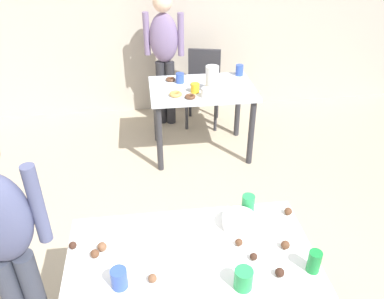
{
  "coord_description": "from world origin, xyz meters",
  "views": [
    {
      "loc": [
        -0.24,
        -1.56,
        2.3
      ],
      "look_at": [
        0.05,
        0.65,
        0.9
      ],
      "focal_mm": 36.72,
      "sensor_mm": 36.0,
      "label": 1
    }
  ],
  "objects_px": {
    "dining_table_far": "(202,98)",
    "person_girl_near": "(4,239)",
    "dining_table_near": "(191,268)",
    "chair_far_table": "(203,83)",
    "person_adult_far": "(164,49)",
    "soda_can": "(314,262)",
    "pitcher_far": "(212,79)",
    "mixing_bowl": "(239,222)"
  },
  "relations": [
    {
      "from": "pitcher_far",
      "to": "soda_can",
      "type": "bearing_deg",
      "value": -86.9
    },
    {
      "from": "person_girl_near",
      "to": "mixing_bowl",
      "type": "xyz_separation_m",
      "value": [
        1.22,
        0.08,
        -0.11
      ]
    },
    {
      "from": "dining_table_far",
      "to": "person_girl_near",
      "type": "height_order",
      "value": "person_girl_near"
    },
    {
      "from": "mixing_bowl",
      "to": "dining_table_near",
      "type": "bearing_deg",
      "value": -149.47
    },
    {
      "from": "dining_table_near",
      "to": "person_adult_far",
      "type": "height_order",
      "value": "person_adult_far"
    },
    {
      "from": "mixing_bowl",
      "to": "person_girl_near",
      "type": "bearing_deg",
      "value": -176.21
    },
    {
      "from": "chair_far_table",
      "to": "person_girl_near",
      "type": "height_order",
      "value": "person_girl_near"
    },
    {
      "from": "mixing_bowl",
      "to": "soda_can",
      "type": "distance_m",
      "value": 0.46
    },
    {
      "from": "dining_table_far",
      "to": "mixing_bowl",
      "type": "bearing_deg",
      "value": -92.76
    },
    {
      "from": "chair_far_table",
      "to": "person_adult_far",
      "type": "xyz_separation_m",
      "value": [
        -0.45,
        0.01,
        0.42
      ]
    },
    {
      "from": "chair_far_table",
      "to": "person_girl_near",
      "type": "relative_size",
      "value": 0.58
    },
    {
      "from": "mixing_bowl",
      "to": "chair_far_table",
      "type": "bearing_deg",
      "value": 85.26
    },
    {
      "from": "soda_can",
      "to": "pitcher_far",
      "type": "xyz_separation_m",
      "value": [
        -0.12,
        2.23,
        0.07
      ]
    },
    {
      "from": "person_adult_far",
      "to": "pitcher_far",
      "type": "bearing_deg",
      "value": -64.85
    },
    {
      "from": "chair_far_table",
      "to": "dining_table_far",
      "type": "bearing_deg",
      "value": -100.27
    },
    {
      "from": "dining_table_far",
      "to": "soda_can",
      "type": "xyz_separation_m",
      "value": [
        0.2,
        -2.35,
        0.18
      ]
    },
    {
      "from": "mixing_bowl",
      "to": "pitcher_far",
      "type": "height_order",
      "value": "pitcher_far"
    },
    {
      "from": "dining_table_near",
      "to": "mixing_bowl",
      "type": "bearing_deg",
      "value": 30.53
    },
    {
      "from": "mixing_bowl",
      "to": "pitcher_far",
      "type": "relative_size",
      "value": 0.73
    },
    {
      "from": "dining_table_near",
      "to": "mixing_bowl",
      "type": "xyz_separation_m",
      "value": [
        0.29,
        0.17,
        0.14
      ]
    },
    {
      "from": "pitcher_far",
      "to": "dining_table_near",
      "type": "bearing_deg",
      "value": -102.83
    },
    {
      "from": "chair_far_table",
      "to": "soda_can",
      "type": "height_order",
      "value": "soda_can"
    },
    {
      "from": "dining_table_near",
      "to": "dining_table_far",
      "type": "distance_m",
      "value": 2.2
    },
    {
      "from": "person_girl_near",
      "to": "pitcher_far",
      "type": "relative_size",
      "value": 5.81
    },
    {
      "from": "person_adult_far",
      "to": "mixing_bowl",
      "type": "xyz_separation_m",
      "value": [
        0.22,
        -2.71,
        -0.13
      ]
    },
    {
      "from": "dining_table_far",
      "to": "soda_can",
      "type": "distance_m",
      "value": 2.36
    },
    {
      "from": "dining_table_far",
      "to": "pitcher_far",
      "type": "height_order",
      "value": "pitcher_far"
    },
    {
      "from": "dining_table_near",
      "to": "pitcher_far",
      "type": "relative_size",
      "value": 5.01
    },
    {
      "from": "person_girl_near",
      "to": "person_adult_far",
      "type": "height_order",
      "value": "person_adult_far"
    },
    {
      "from": "dining_table_near",
      "to": "pitcher_far",
      "type": "xyz_separation_m",
      "value": [
        0.47,
        2.05,
        0.23
      ]
    },
    {
      "from": "person_girl_near",
      "to": "person_adult_far",
      "type": "xyz_separation_m",
      "value": [
        0.99,
        2.8,
        0.02
      ]
    },
    {
      "from": "dining_table_near",
      "to": "person_girl_near",
      "type": "bearing_deg",
      "value": 174.28
    },
    {
      "from": "person_girl_near",
      "to": "mixing_bowl",
      "type": "distance_m",
      "value": 1.23
    },
    {
      "from": "soda_can",
      "to": "pitcher_far",
      "type": "height_order",
      "value": "pitcher_far"
    },
    {
      "from": "chair_far_table",
      "to": "person_girl_near",
      "type": "bearing_deg",
      "value": -117.38
    },
    {
      "from": "dining_table_near",
      "to": "person_girl_near",
      "type": "distance_m",
      "value": 0.96
    },
    {
      "from": "dining_table_near",
      "to": "person_girl_near",
      "type": "xyz_separation_m",
      "value": [
        -0.92,
        0.09,
        0.25
      ]
    },
    {
      "from": "person_adult_far",
      "to": "chair_far_table",
      "type": "bearing_deg",
      "value": -1.35
    },
    {
      "from": "person_girl_near",
      "to": "soda_can",
      "type": "bearing_deg",
      "value": -10.19
    },
    {
      "from": "dining_table_near",
      "to": "soda_can",
      "type": "distance_m",
      "value": 0.63
    },
    {
      "from": "pitcher_far",
      "to": "chair_far_table",
      "type": "bearing_deg",
      "value": 86.39
    },
    {
      "from": "dining_table_near",
      "to": "chair_far_table",
      "type": "height_order",
      "value": "chair_far_table"
    }
  ]
}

